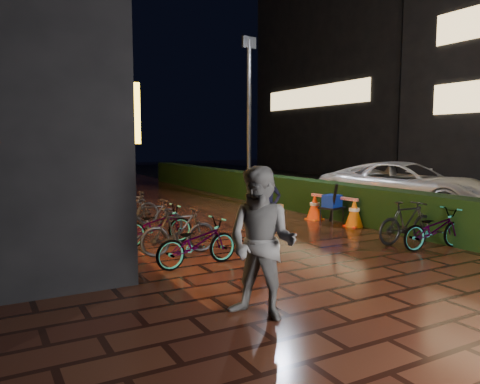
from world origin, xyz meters
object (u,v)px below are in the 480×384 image
traffic_barrier (334,209)px  bystander_person (262,243)px  van (406,186)px  cart_assembly (332,203)px  cyclist (267,221)px

traffic_barrier → bystander_person: bearing=-137.5°
bystander_person → van: bearing=86.4°
van → cart_assembly: bearing=174.3°
traffic_barrier → cyclist: bearing=-150.0°
traffic_barrier → cart_assembly: size_ratio=1.62×
van → cart_assembly: 4.00m
van → cyclist: size_ratio=3.27×
van → cyclist: (-7.07, -2.77, -0.14)m
van → traffic_barrier: (-3.72, -0.84, -0.40)m
van → traffic_barrier: size_ratio=3.01×
bystander_person → van: bystander_person is taller
van → traffic_barrier: van is taller
bystander_person → van: 10.59m
cart_assembly → traffic_barrier: bearing=36.4°
bystander_person → cart_assembly: 6.93m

